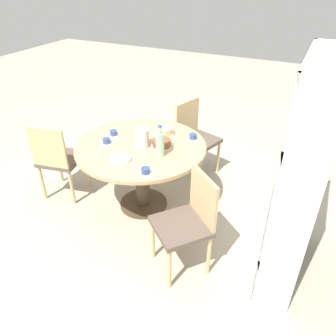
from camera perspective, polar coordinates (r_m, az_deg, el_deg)
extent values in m
plane|color=#B2A893|center=(3.67, -4.25, -6.30)|extent=(14.00, 14.00, 0.00)
cylinder|color=#473828|center=(3.66, -4.26, -6.12)|extent=(0.52, 0.52, 0.03)
cylinder|color=#473828|center=(3.45, -4.49, -1.48)|extent=(0.15, 0.15, 0.68)
cylinder|color=tan|center=(3.27, -4.75, 3.77)|extent=(1.30, 1.30, 0.04)
cylinder|color=tan|center=(3.95, -13.90, -0.40)|extent=(0.03, 0.03, 0.42)
cylinder|color=tan|center=(4.12, -18.34, 0.30)|extent=(0.03, 0.03, 0.42)
cylinder|color=tan|center=(3.70, -16.39, -3.30)|extent=(0.03, 0.03, 0.42)
cylinder|color=tan|center=(3.88, -21.01, -2.42)|extent=(0.03, 0.03, 0.42)
cube|color=brown|center=(3.79, -17.98, 1.55)|extent=(0.49, 0.49, 0.04)
cube|color=tan|center=(3.54, -20.21, 3.26)|extent=(0.10, 0.40, 0.43)
cylinder|color=tan|center=(2.95, -2.65, -12.28)|extent=(0.03, 0.03, 0.42)
cylinder|color=tan|center=(2.72, 0.24, -17.15)|extent=(0.03, 0.03, 0.42)
cylinder|color=tan|center=(3.06, 3.74, -10.37)|extent=(0.03, 0.03, 0.42)
cylinder|color=tan|center=(2.84, 7.13, -14.82)|extent=(0.03, 0.03, 0.42)
cube|color=brown|center=(2.72, 2.21, -10.13)|extent=(0.59, 0.59, 0.04)
cube|color=tan|center=(2.64, 6.19, -5.12)|extent=(0.28, 0.32, 0.43)
cylinder|color=tan|center=(3.90, 5.59, -0.02)|extent=(0.03, 0.03, 0.42)
cylinder|color=tan|center=(4.15, 8.72, 1.90)|extent=(0.03, 0.03, 0.42)
cylinder|color=tan|center=(4.09, 1.68, 1.84)|extent=(0.03, 0.03, 0.42)
cylinder|color=tan|center=(4.33, 4.90, 3.57)|extent=(0.03, 0.03, 0.42)
cube|color=brown|center=(4.00, 5.39, 4.77)|extent=(0.53, 0.53, 0.04)
cube|color=tan|center=(4.01, 3.36, 8.69)|extent=(0.39, 0.15, 0.43)
cube|color=silver|center=(2.25, 20.61, -7.95)|extent=(0.04, 0.28, 1.81)
cube|color=silver|center=(3.04, 23.02, 2.60)|extent=(0.04, 0.28, 1.81)
cube|color=silver|center=(2.63, 19.23, -1.23)|extent=(0.97, 0.02, 1.81)
cube|color=silver|center=(3.19, 18.70, -15.25)|extent=(0.90, 0.27, 0.04)
cube|color=silver|center=(2.89, 20.19, -9.34)|extent=(0.90, 0.27, 0.04)
cube|color=silver|center=(2.63, 22.00, -1.88)|extent=(0.90, 0.27, 0.04)
cube|color=silver|center=(2.43, 24.15, 7.03)|extent=(0.90, 0.27, 0.04)
cube|color=silver|center=(2.30, 26.62, 16.82)|extent=(0.90, 0.27, 0.04)
cube|color=#28703D|center=(2.88, 18.11, -16.52)|extent=(0.37, 0.21, 0.30)
cube|color=black|center=(3.25, 19.82, -9.63)|extent=(0.37, 0.21, 0.36)
cube|color=beige|center=(2.58, 19.73, -10.03)|extent=(0.37, 0.21, 0.30)
cube|color=#28703D|center=(2.98, 21.39, -3.10)|extent=(0.37, 0.21, 0.39)
cube|color=black|center=(2.34, 21.85, -1.21)|extent=(0.42, 0.21, 0.31)
cube|color=beige|center=(2.76, 23.01, 3.69)|extent=(0.42, 0.21, 0.31)
cube|color=beige|center=(2.11, 24.12, 8.30)|extent=(0.35, 0.21, 0.29)
cube|color=#28703D|center=(2.63, 25.24, 12.89)|extent=(0.35, 0.21, 0.33)
cylinder|color=silver|center=(3.19, -4.55, 5.28)|extent=(0.14, 0.14, 0.19)
cone|color=silver|center=(3.14, -4.63, 6.95)|extent=(0.12, 0.12, 0.02)
sphere|color=silver|center=(3.13, -4.65, 7.29)|extent=(0.02, 0.02, 0.02)
cylinder|color=#99C6A3|center=(3.00, -1.40, 4.08)|extent=(0.08, 0.08, 0.23)
cylinder|color=#99C6A3|center=(2.94, -1.44, 6.63)|extent=(0.04, 0.04, 0.07)
cylinder|color=#2D5184|center=(2.92, -1.45, 7.32)|extent=(0.04, 0.04, 0.01)
cylinder|color=silver|center=(3.21, -1.11, 3.81)|extent=(0.21, 0.21, 0.01)
cylinder|color=brown|center=(3.19, -1.12, 4.41)|extent=(0.18, 0.18, 0.06)
cylinder|color=silver|center=(3.45, -0.57, 5.93)|extent=(0.20, 0.20, 0.01)
cylinder|color=#DBB784|center=(3.43, -0.57, 6.52)|extent=(0.17, 0.17, 0.07)
cylinder|color=silver|center=(2.80, -3.92, -0.97)|extent=(0.14, 0.14, 0.01)
cylinder|color=#334775|center=(2.78, -3.94, -0.45)|extent=(0.08, 0.08, 0.05)
cylinder|color=silver|center=(3.32, -10.61, 4.23)|extent=(0.14, 0.14, 0.01)
cylinder|color=#334775|center=(3.31, -10.66, 4.69)|extent=(0.08, 0.08, 0.05)
cylinder|color=silver|center=(3.47, -9.41, 5.63)|extent=(0.14, 0.14, 0.01)
cylinder|color=#334775|center=(3.46, -9.46, 6.07)|extent=(0.08, 0.08, 0.05)
cylinder|color=silver|center=(3.36, 4.36, 5.05)|extent=(0.14, 0.14, 0.01)
cylinder|color=#334775|center=(3.34, 4.38, 5.51)|extent=(0.08, 0.08, 0.05)
cylinder|color=white|center=(3.01, -8.29, 1.41)|extent=(0.19, 0.19, 0.01)
cylinder|color=white|center=(3.01, -8.30, 1.57)|extent=(0.19, 0.19, 0.01)
cylinder|color=white|center=(3.00, -8.32, 1.74)|extent=(0.19, 0.19, 0.01)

